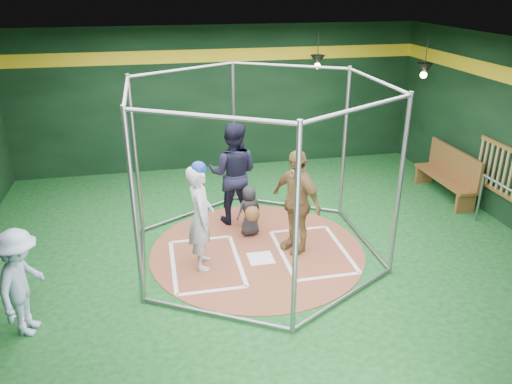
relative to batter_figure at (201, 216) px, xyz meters
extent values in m
cube|color=#0D3D15|center=(1.00, 0.29, -0.95)|extent=(10.00, 9.00, 0.02)
cube|color=black|center=(1.00, 0.29, 2.56)|extent=(10.00, 9.00, 0.02)
cube|color=black|center=(1.00, 4.79, 0.81)|extent=(10.00, 0.10, 3.50)
cube|color=black|center=(1.00, -4.21, 0.81)|extent=(10.00, 0.10, 3.50)
cube|color=gold|center=(1.00, 4.76, 1.86)|extent=(10.00, 0.01, 0.30)
cylinder|color=brown|center=(1.00, 0.29, -0.93)|extent=(3.80, 3.80, 0.01)
cube|color=white|center=(1.00, -0.01, -0.92)|extent=(0.43, 0.43, 0.01)
cube|color=white|center=(0.05, 0.89, -0.92)|extent=(1.10, 0.07, 0.01)
cube|color=white|center=(0.05, -0.81, -0.92)|extent=(1.10, 0.07, 0.01)
cube|color=white|center=(-0.50, 0.04, -0.92)|extent=(0.07, 1.70, 0.01)
cube|color=white|center=(0.60, 0.04, -0.92)|extent=(0.07, 1.70, 0.01)
cube|color=white|center=(1.95, 0.89, -0.92)|extent=(1.10, 0.07, 0.01)
cube|color=white|center=(1.95, -0.81, -0.92)|extent=(1.10, 0.07, 0.01)
cube|color=white|center=(1.40, 0.04, -0.92)|extent=(0.07, 1.70, 0.01)
cube|color=white|center=(2.50, 0.04, -0.92)|extent=(0.07, 1.70, 0.01)
cylinder|color=gray|center=(3.00, 1.44, 0.56)|extent=(0.07, 0.07, 3.00)
cylinder|color=gray|center=(1.00, 2.59, 0.56)|extent=(0.07, 0.07, 3.00)
cylinder|color=gray|center=(-0.99, 1.44, 0.56)|extent=(0.07, 0.07, 3.00)
cylinder|color=gray|center=(-0.99, -0.86, 0.56)|extent=(0.07, 0.07, 3.00)
cylinder|color=gray|center=(1.00, -2.01, 0.56)|extent=(0.07, 0.07, 3.00)
cylinder|color=gray|center=(3.00, -0.86, 0.56)|extent=(0.07, 0.07, 3.00)
cylinder|color=gray|center=(2.00, 2.02, 2.01)|extent=(2.02, 1.20, 0.06)
cylinder|color=gray|center=(2.00, 2.02, -0.89)|extent=(2.02, 1.20, 0.06)
cylinder|color=gray|center=(0.01, 2.02, 2.01)|extent=(2.02, 1.20, 0.06)
cylinder|color=gray|center=(0.01, 2.02, -0.89)|extent=(2.02, 1.20, 0.06)
cylinder|color=gray|center=(-0.99, 0.29, 2.01)|extent=(0.06, 2.30, 0.06)
cylinder|color=gray|center=(-0.99, 0.29, -0.89)|extent=(0.06, 2.30, 0.06)
cylinder|color=gray|center=(0.01, -1.43, 2.01)|extent=(2.02, 1.20, 0.06)
cylinder|color=gray|center=(0.01, -1.43, -0.89)|extent=(2.02, 1.20, 0.06)
cylinder|color=gray|center=(2.00, -1.43, 2.01)|extent=(2.02, 1.20, 0.06)
cylinder|color=gray|center=(2.00, -1.43, -0.89)|extent=(2.02, 1.20, 0.06)
cylinder|color=gray|center=(3.00, 0.29, 2.01)|extent=(0.06, 2.30, 0.06)
cylinder|color=gray|center=(3.00, 0.29, -0.89)|extent=(0.06, 2.30, 0.06)
cube|color=brown|center=(5.94, 0.69, 0.56)|extent=(0.05, 1.25, 0.08)
cube|color=brown|center=(5.94, 0.69, -0.34)|extent=(0.05, 1.25, 0.08)
cylinder|color=tan|center=(5.92, 0.30, 0.11)|extent=(0.06, 0.06, 0.85)
cylinder|color=tan|center=(5.92, 0.46, 0.11)|extent=(0.06, 0.06, 0.85)
cylinder|color=tan|center=(5.92, 0.61, 0.11)|extent=(0.06, 0.06, 0.85)
cylinder|color=tan|center=(5.92, 0.77, 0.11)|extent=(0.06, 0.06, 0.85)
cylinder|color=tan|center=(5.92, 0.93, 0.11)|extent=(0.06, 0.06, 0.85)
cylinder|color=tan|center=(5.92, 1.09, 0.11)|extent=(0.06, 0.06, 0.85)
cylinder|color=tan|center=(5.92, 1.24, 0.11)|extent=(0.06, 0.06, 0.85)
cone|color=black|center=(3.20, 3.89, 1.81)|extent=(0.34, 0.34, 0.22)
sphere|color=#FFD899|center=(3.20, 3.89, 1.68)|extent=(0.14, 0.14, 0.14)
cylinder|color=black|center=(3.20, 3.89, 2.16)|extent=(0.02, 0.02, 0.70)
cone|color=black|center=(5.00, 2.29, 1.81)|extent=(0.34, 0.34, 0.22)
sphere|color=#FFD899|center=(5.00, 2.29, 1.68)|extent=(0.14, 0.14, 0.14)
cylinder|color=black|center=(5.00, 2.29, 2.16)|extent=(0.02, 0.02, 0.70)
imported|color=#B9B8BF|center=(0.00, 0.00, -0.03)|extent=(0.48, 0.68, 1.79)
sphere|color=navy|center=(0.00, 0.00, 0.81)|extent=(0.26, 0.26, 0.26)
imported|color=#AC8349|center=(1.67, 0.21, 0.01)|extent=(0.92, 1.17, 1.86)
imported|color=black|center=(0.99, 0.93, -0.44)|extent=(0.54, 0.42, 0.97)
sphere|color=brown|center=(0.99, 0.68, -0.39)|extent=(0.28, 0.28, 0.28)
imported|color=black|center=(0.80, 1.55, 0.09)|extent=(1.18, 1.04, 2.02)
imported|color=#A1B9D5|center=(-2.51, -1.19, -0.16)|extent=(0.78, 1.10, 1.54)
cube|color=brown|center=(5.55, 1.80, -0.50)|extent=(0.44, 1.88, 0.06)
cube|color=brown|center=(5.73, 1.80, -0.15)|extent=(0.06, 1.88, 0.63)
cube|color=brown|center=(5.55, 0.96, -0.73)|extent=(0.42, 0.08, 0.42)
cube|color=brown|center=(5.55, 2.63, -0.73)|extent=(0.42, 0.08, 0.42)
cylinder|color=gray|center=(5.55, 0.56, -0.43)|extent=(0.05, 0.05, 1.00)
cylinder|color=gray|center=(5.55, 0.00, 0.05)|extent=(0.05, 1.11, 0.05)
camera|label=1|loc=(-0.64, -7.31, 3.54)|focal=35.00mm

